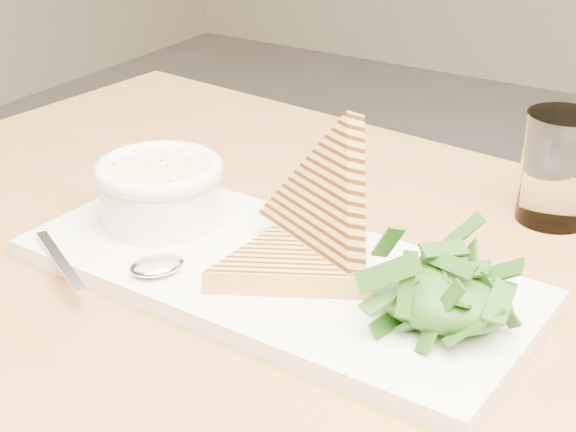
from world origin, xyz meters
The scene contains 13 objects.
table_top centered at (-0.15, 0.07, 0.71)m, with size 1.16×0.77×0.04m, color #996335.
table_leg_bl centered at (-0.68, 0.41, 0.34)m, with size 0.06×0.06×0.69m, color #996335.
platter centered at (-0.23, 0.12, 0.74)m, with size 0.42×0.19×0.02m, color white.
soup_bowl centered at (-0.35, 0.13, 0.76)m, with size 0.10×0.10×0.04m, color white.
soup centered at (-0.35, 0.13, 0.79)m, with size 0.09×0.09×0.01m, color beige.
bowl_rim centered at (-0.35, 0.13, 0.79)m, with size 0.11×0.11×0.01m, color white.
sandwich_flat centered at (-0.21, 0.11, 0.75)m, with size 0.15×0.15×0.02m, color #BC9342, non-canonical shape.
sandwich_lean centered at (-0.20, 0.15, 0.79)m, with size 0.15×0.15×0.08m, color #BC9342, non-canonical shape.
salad_base centered at (-0.08, 0.11, 0.76)m, with size 0.10×0.08×0.04m, color #184713.
arugula_pile centered at (-0.08, 0.11, 0.77)m, with size 0.11×0.10×0.05m, color #265314, non-canonical shape.
spoon_bowl centered at (-0.30, 0.06, 0.75)m, with size 0.03×0.04×0.01m, color silver.
spoon_handle centered at (-0.37, 0.02, 0.75)m, with size 0.11×0.01×0.00m, color silver.
glass_near centered at (-0.07, 0.35, 0.78)m, with size 0.07×0.07×0.10m, color white.
Camera 1 is at (0.11, -0.40, 1.09)m, focal length 55.00 mm.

